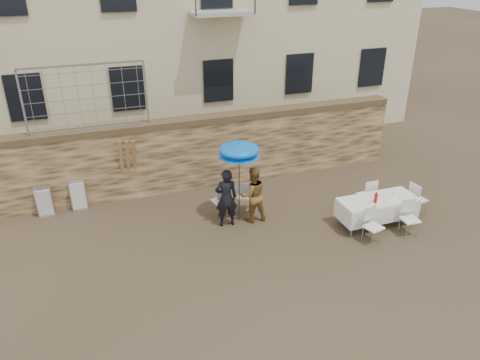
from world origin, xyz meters
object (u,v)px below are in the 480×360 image
object	(u,v)px
umbrella	(239,152)
chair_stack_right	(78,194)
man_suit	(226,198)
table_chair_front_left	(374,226)
couple_chair_right	(244,196)
table_chair_back	(367,194)
chair_stack_left	(45,199)
banquet_table	(378,200)
woman_dress	(253,195)
table_chair_front_right	(410,219)
soda_bottle	(376,198)
couple_chair_left	(220,200)
table_chair_side	(418,198)

from	to	relation	value
umbrella	chair_stack_right	size ratio (longest dim) A/B	2.33
man_suit	table_chair_front_left	xyz separation A→B (m)	(3.22, -2.05, -0.34)
couple_chair_right	table_chair_back	distance (m)	3.48
couple_chair_right	chair_stack_left	world-z (taller)	couple_chair_right
banquet_table	chair_stack_right	world-z (taller)	chair_stack_right
banquet_table	woman_dress	bearing A→B (deg)	157.04
table_chair_front_left	couple_chair_right	bearing A→B (deg)	119.81
couple_chair_right	chair_stack_right	distance (m)	4.72
table_chair_front_right	table_chair_back	distance (m)	1.58
chair_stack_left	chair_stack_right	xyz separation A→B (m)	(0.90, 0.00, 0.00)
umbrella	soda_bottle	world-z (taller)	umbrella
soda_bottle	table_chair_front_left	bearing A→B (deg)	-123.69
couple_chair_left	chair_stack_right	world-z (taller)	couple_chair_left
man_suit	banquet_table	distance (m)	4.04
couple_chair_left	table_chair_front_left	distance (m)	4.14
man_suit	soda_bottle	world-z (taller)	man_suit
couple_chair_right	table_chair_front_right	distance (m)	4.46
table_chair_front_left	chair_stack_left	bearing A→B (deg)	136.86
couple_chair_right	table_chair_back	xyz separation A→B (m)	(3.32, -1.05, 0.00)
soda_bottle	chair_stack_right	world-z (taller)	soda_bottle
woman_dress	table_chair_front_right	distance (m)	4.13
banquet_table	chair_stack_right	distance (m)	8.32
couple_chair_left	chair_stack_left	bearing A→B (deg)	-31.63
man_suit	table_chair_side	bearing A→B (deg)	171.48
couple_chair_right	table_chair_front_left	size ratio (longest dim) A/B	1.00
couple_chair_right	table_chair_front_left	bearing A→B (deg)	162.33
chair_stack_left	man_suit	bearing A→B (deg)	-26.13
table_chair_back	chair_stack_right	size ratio (longest dim) A/B	1.04
table_chair_back	table_chair_front_right	bearing A→B (deg)	100.67
woman_dress	chair_stack_right	distance (m)	5.00
banquet_table	table_chair_back	distance (m)	0.86
couple_chair_left	soda_bottle	distance (m)	4.16
chair_stack_left	table_chair_front_left	bearing A→B (deg)	-28.85
table_chair_back	table_chair_front_left	bearing A→B (deg)	62.41
woman_dress	umbrella	bearing A→B (deg)	-16.51
soda_bottle	umbrella	bearing A→B (deg)	154.29
couple_chair_right	table_chair_back	world-z (taller)	same
table_chair_front_left	table_chair_front_right	bearing A→B (deg)	-14.29
woman_dress	table_chair_front_right	size ratio (longest dim) A/B	1.63
banquet_table	table_chair_front_left	size ratio (longest dim) A/B	2.19
man_suit	couple_chair_right	world-z (taller)	man_suit
umbrella	table_chair_front_left	bearing A→B (deg)	-37.33
soda_bottle	table_chair_front_left	size ratio (longest dim) A/B	0.27
man_suit	table_chair_front_right	xyz separation A→B (m)	(4.32, -2.05, -0.34)
woman_dress	couple_chair_right	size ratio (longest dim) A/B	1.63
table_chair_front_left	soda_bottle	bearing A→B (deg)	42.02
table_chair_back	woman_dress	bearing A→B (deg)	-8.99
man_suit	banquet_table	size ratio (longest dim) A/B	0.78
table_chair_front_left	table_chair_side	xyz separation A→B (m)	(2.00, 0.85, 0.00)
woman_dress	soda_bottle	xyz separation A→B (m)	(2.87, -1.45, 0.12)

